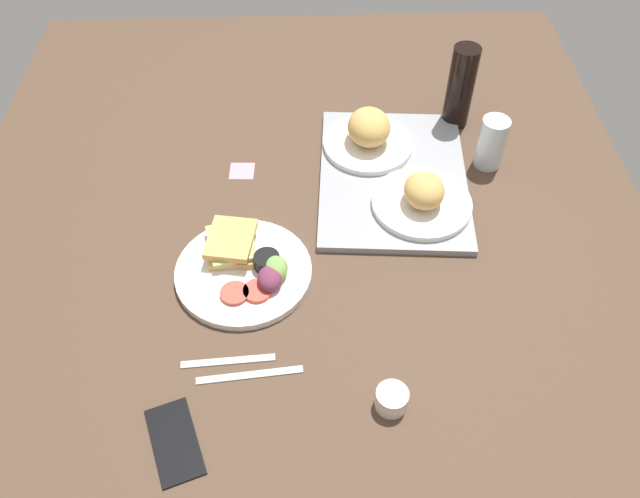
{
  "coord_description": "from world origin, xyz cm",
  "views": [
    {
      "loc": [
        86.3,
        0.06,
        101.53
      ],
      "look_at": [
        2.0,
        3.0,
        4.0
      ],
      "focal_mm": 36.34,
      "sensor_mm": 36.0,
      "label": 1
    }
  ],
  "objects_px": {
    "drinking_glass": "(491,143)",
    "fork": "(228,361)",
    "knife": "(249,375)",
    "plate_with_salad": "(245,266)",
    "soda_bottle": "(460,87)",
    "bread_plate_near": "(368,134)",
    "sticky_note": "(242,171)",
    "espresso_cup": "(391,399)",
    "bread_plate_far": "(422,197)",
    "serving_tray": "(393,177)",
    "cell_phone": "(174,441)"
  },
  "relations": [
    {
      "from": "drinking_glass",
      "to": "fork",
      "type": "xyz_separation_m",
      "value": [
        0.51,
        -0.57,
        -0.06
      ]
    },
    {
      "from": "knife",
      "to": "drinking_glass",
      "type": "bearing_deg",
      "value": 40.03
    },
    {
      "from": "plate_with_salad",
      "to": "soda_bottle",
      "type": "relative_size",
      "value": 1.31
    },
    {
      "from": "fork",
      "to": "bread_plate_near",
      "type": "bearing_deg",
      "value": 58.64
    },
    {
      "from": "fork",
      "to": "knife",
      "type": "relative_size",
      "value": 0.89
    },
    {
      "from": "plate_with_salad",
      "to": "drinking_glass",
      "type": "bearing_deg",
      "value": 119.21
    },
    {
      "from": "sticky_note",
      "to": "drinking_glass",
      "type": "bearing_deg",
      "value": 90.64
    },
    {
      "from": "fork",
      "to": "sticky_note",
      "type": "xyz_separation_m",
      "value": [
        -0.51,
        0.0,
        -0.0
      ]
    },
    {
      "from": "fork",
      "to": "espresso_cup",
      "type": "bearing_deg",
      "value": -22.28
    },
    {
      "from": "espresso_cup",
      "to": "fork",
      "type": "distance_m",
      "value": 0.3
    },
    {
      "from": "fork",
      "to": "drinking_glass",
      "type": "bearing_deg",
      "value": 38.2
    },
    {
      "from": "bread_plate_far",
      "to": "fork",
      "type": "relative_size",
      "value": 1.27
    },
    {
      "from": "serving_tray",
      "to": "fork",
      "type": "bearing_deg",
      "value": -36.79
    },
    {
      "from": "soda_bottle",
      "to": "fork",
      "type": "height_order",
      "value": "soda_bottle"
    },
    {
      "from": "plate_with_salad",
      "to": "sticky_note",
      "type": "xyz_separation_m",
      "value": [
        -0.3,
        -0.02,
        -0.02
      ]
    },
    {
      "from": "bread_plate_far",
      "to": "espresso_cup",
      "type": "bearing_deg",
      "value": -13.96
    },
    {
      "from": "cell_phone",
      "to": "knife",
      "type": "bearing_deg",
      "value": 115.84
    },
    {
      "from": "soda_bottle",
      "to": "sticky_note",
      "type": "xyz_separation_m",
      "value": [
        0.16,
        -0.52,
        -0.1
      ]
    },
    {
      "from": "serving_tray",
      "to": "espresso_cup",
      "type": "distance_m",
      "value": 0.57
    },
    {
      "from": "bread_plate_far",
      "to": "knife",
      "type": "bearing_deg",
      "value": -42.26
    },
    {
      "from": "bread_plate_far",
      "to": "serving_tray",
      "type": "bearing_deg",
      "value": -153.64
    },
    {
      "from": "soda_bottle",
      "to": "cell_phone",
      "type": "distance_m",
      "value": 1.02
    },
    {
      "from": "serving_tray",
      "to": "bread_plate_far",
      "type": "height_order",
      "value": "bread_plate_far"
    },
    {
      "from": "drinking_glass",
      "to": "cell_phone",
      "type": "bearing_deg",
      "value": -44.5
    },
    {
      "from": "knife",
      "to": "sticky_note",
      "type": "relative_size",
      "value": 3.39
    },
    {
      "from": "plate_with_salad",
      "to": "serving_tray",
      "type": "bearing_deg",
      "value": 128.64
    },
    {
      "from": "bread_plate_near",
      "to": "sticky_note",
      "type": "bearing_deg",
      "value": -78.27
    },
    {
      "from": "knife",
      "to": "cell_phone",
      "type": "xyz_separation_m",
      "value": [
        0.12,
        -0.12,
        0.0
      ]
    },
    {
      "from": "bread_plate_near",
      "to": "sticky_note",
      "type": "relative_size",
      "value": 3.75
    },
    {
      "from": "bread_plate_near",
      "to": "espresso_cup",
      "type": "relative_size",
      "value": 3.75
    },
    {
      "from": "soda_bottle",
      "to": "espresso_cup",
      "type": "distance_m",
      "value": 0.81
    },
    {
      "from": "bread_plate_far",
      "to": "knife",
      "type": "relative_size",
      "value": 1.14
    },
    {
      "from": "plate_with_salad",
      "to": "fork",
      "type": "relative_size",
      "value": 1.61
    },
    {
      "from": "bread_plate_near",
      "to": "soda_bottle",
      "type": "height_order",
      "value": "soda_bottle"
    },
    {
      "from": "serving_tray",
      "to": "espresso_cup",
      "type": "bearing_deg",
      "value": -6.53
    },
    {
      "from": "soda_bottle",
      "to": "knife",
      "type": "height_order",
      "value": "soda_bottle"
    },
    {
      "from": "sticky_note",
      "to": "serving_tray",
      "type": "bearing_deg",
      "value": 83.12
    },
    {
      "from": "serving_tray",
      "to": "bread_plate_far",
      "type": "xyz_separation_m",
      "value": [
        0.1,
        0.05,
        0.03
      ]
    },
    {
      "from": "drinking_glass",
      "to": "fork",
      "type": "bearing_deg",
      "value": -48.15
    },
    {
      "from": "plate_with_salad",
      "to": "drinking_glass",
      "type": "relative_size",
      "value": 2.19
    },
    {
      "from": "serving_tray",
      "to": "sticky_note",
      "type": "relative_size",
      "value": 8.04
    },
    {
      "from": "fork",
      "to": "knife",
      "type": "xyz_separation_m",
      "value": [
        0.03,
        0.04,
        0.0
      ]
    },
    {
      "from": "bread_plate_near",
      "to": "sticky_note",
      "type": "xyz_separation_m",
      "value": [
        0.06,
        -0.3,
        -0.05
      ]
    },
    {
      "from": "soda_bottle",
      "to": "cell_phone",
      "type": "bearing_deg",
      "value": -36.29
    },
    {
      "from": "knife",
      "to": "sticky_note",
      "type": "xyz_separation_m",
      "value": [
        -0.54,
        -0.04,
        -0.0
      ]
    },
    {
      "from": "knife",
      "to": "soda_bottle",
      "type": "bearing_deg",
      "value": 49.86
    },
    {
      "from": "soda_bottle",
      "to": "espresso_cup",
      "type": "relative_size",
      "value": 3.71
    },
    {
      "from": "bread_plate_far",
      "to": "soda_bottle",
      "type": "xyz_separation_m",
      "value": [
        -0.31,
        0.13,
        0.06
      ]
    },
    {
      "from": "drinking_glass",
      "to": "fork",
      "type": "distance_m",
      "value": 0.77
    },
    {
      "from": "drinking_glass",
      "to": "knife",
      "type": "height_order",
      "value": "drinking_glass"
    }
  ]
}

